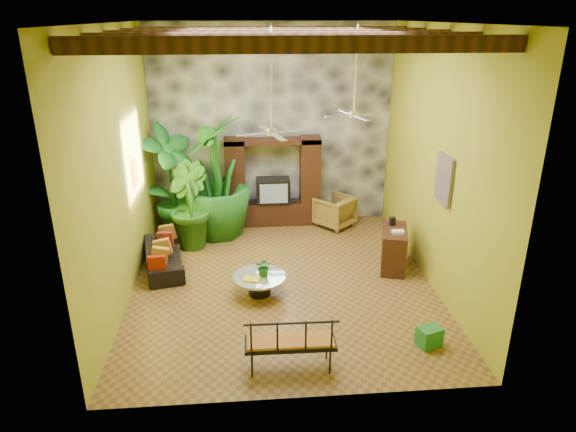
{
  "coord_description": "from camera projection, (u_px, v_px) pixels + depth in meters",
  "views": [
    {
      "loc": [
        -0.69,
        -9.37,
        5.14
      ],
      "look_at": [
        0.13,
        0.2,
        1.35
      ],
      "focal_mm": 32.0,
      "sensor_mm": 36.0,
      "label": 1
    }
  ],
  "objects": [
    {
      "name": "ground",
      "position": [
        282.0,
        280.0,
        10.62
      ],
      "size": [
        7.0,
        7.0,
        0.0
      ],
      "primitive_type": "plane",
      "color": "brown",
      "rests_on": "ground"
    },
    {
      "name": "back_wall",
      "position": [
        272.0,
        126.0,
        12.95
      ],
      "size": [
        6.0,
        0.02,
        5.0
      ],
      "primitive_type": "cube",
      "color": "#A5A325",
      "rests_on": "ground"
    },
    {
      "name": "ceiling",
      "position": [
        281.0,
        23.0,
        8.79
      ],
      "size": [
        6.0,
        7.0,
        0.02
      ],
      "primitive_type": "cube",
      "color": "silver",
      "rests_on": "back_wall"
    },
    {
      "name": "ceiling_fan_back",
      "position": [
        354.0,
        104.0,
        10.61
      ],
      "size": [
        1.28,
        1.28,
        1.86
      ],
      "color": "silver",
      "rests_on": "ceiling"
    },
    {
      "name": "centerpiece_plant",
      "position": [
        264.0,
        267.0,
        9.91
      ],
      "size": [
        0.4,
        0.37,
        0.37
      ],
      "primitive_type": "imported",
      "rotation": [
        0.0,
        0.0,
        -0.28
      ],
      "color": "#1A5F19",
      "rests_on": "coffee_table"
    },
    {
      "name": "side_console",
      "position": [
        394.0,
        248.0,
        11.03
      ],
      "size": [
        0.77,
        1.2,
        0.89
      ],
      "primitive_type": "cube",
      "rotation": [
        0.0,
        0.0,
        -0.26
      ],
      "color": "#3D1E13",
      "rests_on": "ground"
    },
    {
      "name": "ceiling_beams",
      "position": [
        281.0,
        36.0,
        8.87
      ],
      "size": [
        5.95,
        5.36,
        0.22
      ],
      "color": "#3F2114",
      "rests_on": "ceiling"
    },
    {
      "name": "left_wall",
      "position": [
        120.0,
        168.0,
        9.46
      ],
      "size": [
        0.02,
        7.0,
        5.0
      ],
      "primitive_type": "cube",
      "color": "#A5A325",
      "rests_on": "ground"
    },
    {
      "name": "wicker_armchair",
      "position": [
        335.0,
        211.0,
        13.23
      ],
      "size": [
        1.22,
        1.22,
        0.8
      ],
      "primitive_type": "imported",
      "rotation": [
        0.0,
        0.0,
        3.88
      ],
      "color": "olive",
      "rests_on": "ground"
    },
    {
      "name": "sofa",
      "position": [
        164.0,
        257.0,
        11.04
      ],
      "size": [
        1.09,
        1.98,
        0.55
      ],
      "primitive_type": "imported",
      "rotation": [
        0.0,
        0.0,
        1.77
      ],
      "color": "black",
      "rests_on": "ground"
    },
    {
      "name": "iron_bench",
      "position": [
        291.0,
        341.0,
        7.74
      ],
      "size": [
        1.4,
        0.53,
        0.57
      ],
      "rotation": [
        0.0,
        0.0,
        -0.01
      ],
      "color": "black",
      "rests_on": "ground"
    },
    {
      "name": "entertainment_center",
      "position": [
        273.0,
        188.0,
        13.17
      ],
      "size": [
        2.4,
        0.55,
        2.3
      ],
      "color": "black",
      "rests_on": "ground"
    },
    {
      "name": "coffee_table",
      "position": [
        259.0,
        282.0,
        10.01
      ],
      "size": [
        1.04,
        1.04,
        0.4
      ],
      "rotation": [
        0.0,
        0.0,
        0.38
      ],
      "color": "black",
      "rests_on": "ground"
    },
    {
      "name": "wall_art_mask",
      "position": [
        135.0,
        173.0,
        10.54
      ],
      "size": [
        0.06,
        0.32,
        0.55
      ],
      "primitive_type": "cube",
      "color": "orange",
      "rests_on": "left_wall"
    },
    {
      "name": "tall_plant_a",
      "position": [
        171.0,
        181.0,
        12.34
      ],
      "size": [
        1.74,
        1.75,
        2.8
      ],
      "primitive_type": "imported",
      "rotation": [
        0.0,
        0.0,
        0.81
      ],
      "color": "#1A6522",
      "rests_on": "ground"
    },
    {
      "name": "ceiling_fan_front",
      "position": [
        272.0,
        120.0,
        8.99
      ],
      "size": [
        1.28,
        1.28,
        1.86
      ],
      "color": "silver",
      "rests_on": "ceiling"
    },
    {
      "name": "tall_plant_b",
      "position": [
        188.0,
        206.0,
        11.88
      ],
      "size": [
        1.35,
        1.41,
        2.01
      ],
      "primitive_type": "imported",
      "rotation": [
        0.0,
        0.0,
        2.13
      ],
      "color": "#25641A",
      "rests_on": "ground"
    },
    {
      "name": "wall_art_painting",
      "position": [
        444.0,
        179.0,
        9.46
      ],
      "size": [
        0.06,
        0.7,
        0.9
      ],
      "primitive_type": "cube",
      "color": "#2A649D",
      "rests_on": "right_wall"
    },
    {
      "name": "tall_plant_c",
      "position": [
        216.0,
        177.0,
        12.33
      ],
      "size": [
        1.77,
        1.77,
        2.97
      ],
      "primitive_type": "imported",
      "rotation": [
        0.0,
        0.0,
        4.65
      ],
      "color": "#1D621A",
      "rests_on": "ground"
    },
    {
      "name": "yellow_tray",
      "position": [
        252.0,
        279.0,
        9.8
      ],
      "size": [
        0.35,
        0.29,
        0.03
      ],
      "primitive_type": "cube",
      "rotation": [
        0.0,
        0.0,
        -0.27
      ],
      "color": "gold",
      "rests_on": "coffee_table"
    },
    {
      "name": "right_wall",
      "position": [
        436.0,
        160.0,
        9.94
      ],
      "size": [
        0.02,
        7.0,
        5.0
      ],
      "primitive_type": "cube",
      "color": "#A5A325",
      "rests_on": "ground"
    },
    {
      "name": "green_bin",
      "position": [
        429.0,
        336.0,
        8.49
      ],
      "size": [
        0.45,
        0.39,
        0.33
      ],
      "primitive_type": "cube",
      "rotation": [
        0.0,
        0.0,
        0.34
      ],
      "color": "#1D6F28",
      "rests_on": "ground"
    },
    {
      "name": "stone_accent_wall",
      "position": [
        272.0,
        127.0,
        12.89
      ],
      "size": [
        5.98,
        0.1,
        4.98
      ],
      "primitive_type": "cube",
      "color": "#303237",
      "rests_on": "ground"
    }
  ]
}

